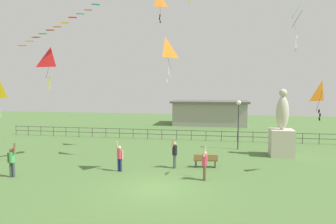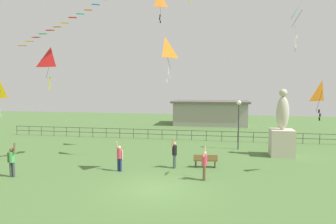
% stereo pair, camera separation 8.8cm
% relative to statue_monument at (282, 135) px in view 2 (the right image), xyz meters
% --- Properties ---
extents(ground_plane, '(80.00, 80.00, 0.00)m').
position_rel_statue_monument_xyz_m(ground_plane, '(-7.48, -8.73, -1.58)').
color(ground_plane, '#4C7038').
extents(statue_monument, '(1.63, 1.63, 4.90)m').
position_rel_statue_monument_xyz_m(statue_monument, '(0.00, 0.00, 0.00)').
color(statue_monument, beige).
rests_on(statue_monument, ground_plane).
extents(lamppost, '(0.36, 0.36, 3.96)m').
position_rel_statue_monument_xyz_m(lamppost, '(-3.02, 1.81, 1.34)').
color(lamppost, '#38383D').
rests_on(lamppost, ground_plane).
extents(park_bench, '(1.54, 0.59, 0.85)m').
position_rel_statue_monument_xyz_m(park_bench, '(-5.28, -4.24, -1.12)').
color(park_bench, olive).
rests_on(park_bench, ground_plane).
extents(person_0, '(0.30, 0.51, 1.90)m').
position_rel_statue_monument_xyz_m(person_0, '(-5.19, -6.87, -0.63)').
color(person_0, brown).
rests_on(person_0, ground_plane).
extents(person_1, '(0.33, 0.50, 1.93)m').
position_rel_statue_monument_xyz_m(person_1, '(-7.17, -4.70, -0.61)').
color(person_1, '#3F4C47').
rests_on(person_1, ground_plane).
extents(person_2, '(0.47, 0.31, 1.82)m').
position_rel_statue_monument_xyz_m(person_2, '(-10.31, -6.00, -0.67)').
color(person_2, navy).
rests_on(person_2, ground_plane).
extents(person_3, '(0.52, 0.31, 1.95)m').
position_rel_statue_monument_xyz_m(person_3, '(-15.88, -8.18, -0.60)').
color(person_3, '#3F4C47').
rests_on(person_3, ground_plane).
extents(kite_0, '(0.89, 1.03, 2.50)m').
position_rel_statue_monument_xyz_m(kite_0, '(-7.46, -6.23, 5.57)').
color(kite_0, orange).
extents(kite_2, '(0.93, 0.87, 2.26)m').
position_rel_statue_monument_xyz_m(kite_2, '(1.12, -5.06, 3.21)').
color(kite_2, orange).
extents(kite_3, '(1.18, 0.85, 2.69)m').
position_rel_statue_monument_xyz_m(kite_3, '(-15.11, -5.11, 5.26)').
color(kite_3, red).
extents(kite_4, '(0.91, 0.83, 2.23)m').
position_rel_statue_monument_xyz_m(kite_4, '(-9.10, 0.17, 9.86)').
color(kite_4, orange).
extents(kite_5, '(0.75, 0.82, 2.43)m').
position_rel_statue_monument_xyz_m(kite_5, '(-0.53, -7.05, 7.10)').
color(kite_5, '#19B2B2').
extents(kite_6, '(0.83, 1.12, 2.31)m').
position_rel_statue_monument_xyz_m(kite_6, '(-16.81, -7.69, 3.23)').
color(kite_6, yellow).
extents(waterfront_railing, '(36.05, 0.06, 0.95)m').
position_rel_statue_monument_xyz_m(waterfront_railing, '(-7.83, 5.27, -0.96)').
color(waterfront_railing, '#4C4742').
rests_on(waterfront_railing, ground_plane).
extents(pavilion_building, '(9.84, 5.31, 3.14)m').
position_rel_statue_monument_xyz_m(pavilion_building, '(-5.92, 17.27, 0.01)').
color(pavilion_building, gray).
rests_on(pavilion_building, ground_plane).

